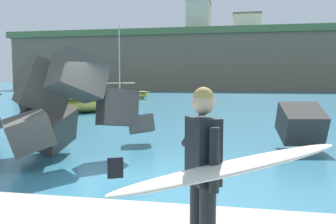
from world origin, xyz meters
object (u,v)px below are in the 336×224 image
surfer_with_board (211,170)px  station_building_west (199,17)px  boat_mid_right (124,95)px  station_building_central (247,25)px  boat_mid_centre (89,101)px  mooring_buoy_inner (143,97)px

surfer_with_board → station_building_west: 73.26m
boat_mid_right → station_building_central: bearing=73.9°
boat_mid_centre → station_building_west: 54.47m
station_building_west → mooring_buoy_inner: bearing=-93.2°
boat_mid_centre → mooring_buoy_inner: (-0.85, 16.43, -0.47)m
boat_mid_centre → station_building_central: 62.78m
surfer_with_board → mooring_buoy_inner: 36.80m
station_building_central → station_building_west: bearing=-141.2°
station_building_west → station_building_central: bearing=38.8°
boat_mid_centre → station_building_west: (1.17, 52.64, 13.97)m
surfer_with_board → station_building_central: bearing=88.9°
boat_mid_centre → mooring_buoy_inner: 16.46m
boat_mid_centre → station_building_central: size_ratio=0.79×
surfer_with_board → mooring_buoy_inner: bearing=106.0°
surfer_with_board → mooring_buoy_inner: surfer_with_board is taller
mooring_buoy_inner → boat_mid_centre: bearing=-87.0°
mooring_buoy_inner → station_building_west: station_building_west is taller
boat_mid_centre → boat_mid_right: bearing=99.4°
boat_mid_centre → mooring_buoy_inner: bearing=93.0°
station_building_west → boat_mid_right: bearing=-95.4°
surfer_with_board → station_building_west: station_building_west is taller
surfer_with_board → boat_mid_right: 35.50m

